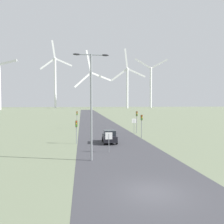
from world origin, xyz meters
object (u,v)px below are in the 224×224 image
at_px(traffic_light_post_mid_right, 137,117).
at_px(wind_turbine_left, 55,78).
at_px(traffic_light_post_near_left, 76,127).
at_px(car_approaching, 109,136).
at_px(wind_turbine_right, 127,83).
at_px(streetlamp, 91,94).
at_px(stop_sign_far, 134,123).
at_px(wind_turbine_far_right, 151,83).
at_px(traffic_light_post_near_right, 142,121).
at_px(stop_sign_near, 109,138).
at_px(wind_turbine_center, 91,85).
at_px(traffic_light_post_mid_left, 77,116).

relative_size(traffic_light_post_mid_right, wind_turbine_left, 0.06).
distance_m(traffic_light_post_near_left, car_approaching, 4.82).
bearing_deg(traffic_light_post_near_left, traffic_light_post_mid_right, 39.82).
distance_m(traffic_light_post_mid_right, wind_turbine_right, 195.48).
height_order(car_approaching, wind_turbine_right, wind_turbine_right).
bearing_deg(streetlamp, stop_sign_far, 63.67).
height_order(stop_sign_far, wind_turbine_far_right, wind_turbine_far_right).
xyz_separation_m(traffic_light_post_near_left, wind_turbine_right, (49.41, 199.23, 24.28)).
distance_m(traffic_light_post_near_right, wind_turbine_left, 220.40).
distance_m(stop_sign_near, traffic_light_post_near_left, 6.95).
bearing_deg(traffic_light_post_near_right, stop_sign_far, 92.15).
relative_size(wind_turbine_left, wind_turbine_center, 1.21).
height_order(car_approaching, wind_turbine_left, wind_turbine_left).
xyz_separation_m(streetlamp, traffic_light_post_near_right, (8.62, 12.71, -3.73)).
height_order(traffic_light_post_mid_right, wind_turbine_right, wind_turbine_right).
height_order(traffic_light_post_mid_right, wind_turbine_left, wind_turbine_left).
xyz_separation_m(traffic_light_post_near_left, wind_turbine_left, (-27.90, 218.59, 30.66)).
bearing_deg(traffic_light_post_mid_right, wind_turbine_far_right, 71.25).
bearing_deg(streetlamp, wind_turbine_right, 77.09).
bearing_deg(traffic_light_post_mid_left, traffic_light_post_mid_right, -40.44).
bearing_deg(stop_sign_near, stop_sign_far, 65.36).
relative_size(traffic_light_post_near_left, wind_turbine_center, 0.05).
distance_m(stop_sign_far, traffic_light_post_mid_right, 1.66).
xyz_separation_m(streetlamp, traffic_light_post_near_left, (-1.65, 9.06, -4.11)).
bearing_deg(wind_turbine_far_right, traffic_light_post_near_right, -108.43).
distance_m(stop_sign_far, traffic_light_post_near_right, 4.44).
bearing_deg(traffic_light_post_mid_left, stop_sign_far, -45.45).
xyz_separation_m(stop_sign_near, wind_turbine_right, (45.64, 205.02, 25.05)).
distance_m(streetlamp, traffic_light_post_mid_right, 20.62).
bearing_deg(stop_sign_far, streetlamp, -116.33).
bearing_deg(streetlamp, wind_turbine_far_right, 70.52).
relative_size(traffic_light_post_near_right, wind_turbine_left, 0.05).
bearing_deg(traffic_light_post_near_right, traffic_light_post_near_left, -160.45).
bearing_deg(wind_turbine_right, traffic_light_post_mid_right, -101.46).
bearing_deg(traffic_light_post_near_right, wind_turbine_left, 100.07).
xyz_separation_m(traffic_light_post_mid_right, wind_turbine_far_right, (66.48, 195.89, 24.50)).
bearing_deg(stop_sign_near, car_approaching, 81.96).
bearing_deg(wind_turbine_far_right, streetlamp, -109.48).
height_order(stop_sign_near, wind_turbine_left, wind_turbine_left).
height_order(stop_sign_near, wind_turbine_far_right, wind_turbine_far_right).
relative_size(stop_sign_near, traffic_light_post_near_right, 0.61).
relative_size(car_approaching, wind_turbine_left, 0.06).
xyz_separation_m(traffic_light_post_near_left, traffic_light_post_near_right, (10.26, 3.64, 0.38)).
bearing_deg(wind_turbine_far_right, stop_sign_near, -109.25).
height_order(traffic_light_post_mid_left, traffic_light_post_mid_right, traffic_light_post_mid_right).
bearing_deg(traffic_light_post_near_left, wind_turbine_far_right, 69.32).
bearing_deg(wind_turbine_far_right, wind_turbine_center, 179.49).
distance_m(traffic_light_post_near_left, traffic_light_post_near_right, 10.90).
xyz_separation_m(wind_turbine_right, wind_turbine_far_right, (27.93, 5.71, 0.86)).
height_order(streetlamp, wind_turbine_right, wind_turbine_right).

